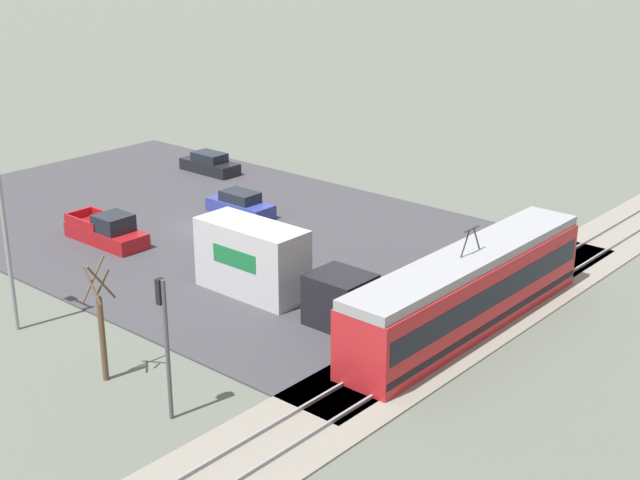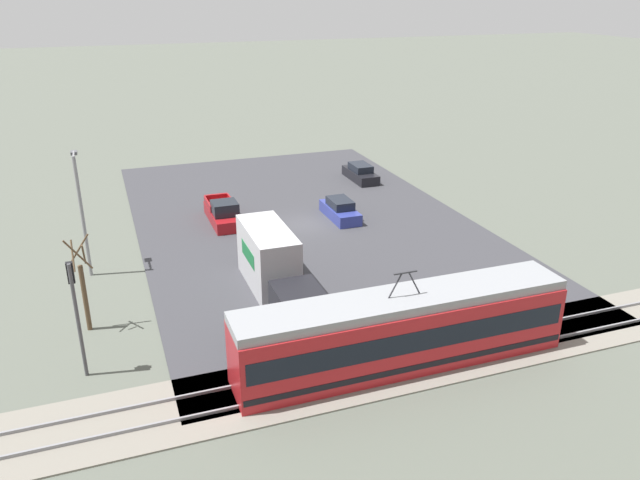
# 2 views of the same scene
# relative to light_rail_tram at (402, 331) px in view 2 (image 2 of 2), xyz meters

# --- Properties ---
(ground_plane) EXTENTS (320.00, 320.00, 0.00)m
(ground_plane) POSITION_rel_light_rail_tram_xyz_m (-1.68, -18.56, -1.76)
(ground_plane) COLOR #565B51
(road_surface) EXTENTS (23.50, 39.22, 0.08)m
(road_surface) POSITION_rel_light_rail_tram_xyz_m (-1.68, -18.56, -1.72)
(road_surface) COLOR #38383D
(road_surface) RESTS_ON ground
(rail_bed) EXTENTS (66.97, 4.40, 0.22)m
(rail_bed) POSITION_rel_light_rail_tram_xyz_m (-1.68, 0.00, -1.72)
(rail_bed) COLOR gray
(rail_bed) RESTS_ON ground
(light_rail_tram) EXTENTS (15.43, 2.71, 4.60)m
(light_rail_tram) POSITION_rel_light_rail_tram_xyz_m (0.00, 0.00, 0.00)
(light_rail_tram) COLOR #B21E23
(light_rail_tram) RESTS_ON ground
(box_truck) EXTENTS (2.33, 9.65, 3.48)m
(box_truck) POSITION_rel_light_rail_tram_xyz_m (3.50, -8.51, -0.08)
(box_truck) COLOR black
(box_truck) RESTS_ON ground
(pickup_truck) EXTENTS (1.92, 5.33, 1.77)m
(pickup_truck) POSITION_rel_light_rail_tram_xyz_m (3.86, -20.89, -1.02)
(pickup_truck) COLOR maroon
(pickup_truck) RESTS_ON ground
(sedan_car_0) EXTENTS (1.75, 4.58, 1.43)m
(sedan_car_0) POSITION_rel_light_rail_tram_xyz_m (-9.80, -27.46, -1.09)
(sedan_car_0) COLOR black
(sedan_car_0) RESTS_ON ground
(sedan_car_1) EXTENTS (1.72, 4.44, 1.47)m
(sedan_car_1) POSITION_rel_light_rail_tram_xyz_m (-4.47, -18.88, -1.08)
(sedan_car_1) COLOR navy
(sedan_car_1) RESTS_ON ground
(traffic_light_pole) EXTENTS (0.28, 0.47, 5.44)m
(traffic_light_pole) POSITION_rel_light_rail_tram_xyz_m (13.53, -4.05, 1.75)
(traffic_light_pole) COLOR #47474C
(traffic_light_pole) RESTS_ON ground
(street_tree) EXTENTS (1.19, 0.99, 5.04)m
(street_tree) POSITION_rel_light_rail_tram_xyz_m (13.34, -8.17, 0.53)
(street_tree) COLOR brown
(street_tree) RESTS_ON ground
(street_lamp_near_crossing) EXTENTS (0.36, 1.95, 7.32)m
(street_lamp_near_crossing) POSITION_rel_light_rail_tram_xyz_m (13.16, -15.11, 2.51)
(street_lamp_near_crossing) COLOR gray
(street_lamp_near_crossing) RESTS_ON ground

